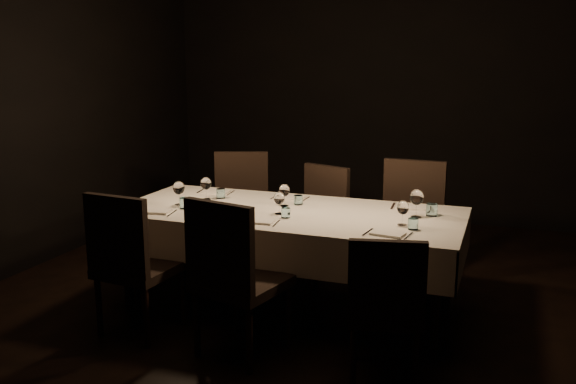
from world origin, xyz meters
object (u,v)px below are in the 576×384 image
(chair_far_center, at_px, (318,216))
(dining_table, at_px, (288,220))
(chair_near_left, at_px, (130,259))
(chair_far_right, at_px, (410,221))
(chair_near_right, at_px, (385,302))
(chair_near_center, at_px, (233,273))
(chair_far_left, at_px, (241,204))

(chair_far_center, bearing_deg, dining_table, -69.00)
(dining_table, height_order, chair_far_center, chair_far_center)
(dining_table, relative_size, chair_far_center, 2.65)
(dining_table, height_order, chair_near_left, chair_near_left)
(chair_far_right, bearing_deg, chair_far_center, 177.08)
(chair_near_left, bearing_deg, chair_near_right, -175.53)
(chair_near_center, relative_size, chair_far_center, 1.09)
(chair_near_left, xyz_separation_m, chair_far_center, (0.81, 1.60, -0.02))
(dining_table, xyz_separation_m, chair_near_center, (-0.05, -0.85, -0.13))
(chair_near_right, distance_m, chair_far_center, 1.87)
(dining_table, bearing_deg, chair_near_right, -42.85)
(chair_far_left, bearing_deg, chair_far_right, -24.83)
(chair_near_right, bearing_deg, chair_far_left, -58.08)
(dining_table, xyz_separation_m, chair_near_right, (0.89, -0.83, -0.19))
(chair_near_center, height_order, chair_near_right, chair_near_center)
(chair_far_center, distance_m, chair_far_right, 0.80)
(chair_far_right, bearing_deg, chair_far_left, 177.99)
(dining_table, distance_m, chair_far_right, 1.08)
(chair_far_left, distance_m, chair_far_right, 1.55)
(chair_near_right, xyz_separation_m, chair_far_left, (-1.66, 1.68, 0.06))
(dining_table, bearing_deg, chair_far_center, 91.10)
(chair_near_left, relative_size, chair_far_left, 0.98)
(chair_near_center, height_order, chair_far_left, chair_near_center)
(chair_near_center, relative_size, chair_far_right, 0.98)
(chair_near_left, xyz_separation_m, chair_far_left, (0.06, 1.65, 0.01))
(chair_near_right, relative_size, chair_far_center, 0.93)
(chair_near_right, height_order, chair_far_right, chair_far_right)
(dining_table, relative_size, chair_near_left, 2.52)
(chair_near_left, distance_m, chair_near_right, 1.72)
(dining_table, height_order, chair_far_right, chair_far_right)
(chair_near_right, bearing_deg, chair_near_left, -13.71)
(chair_near_center, bearing_deg, chair_near_left, 9.49)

